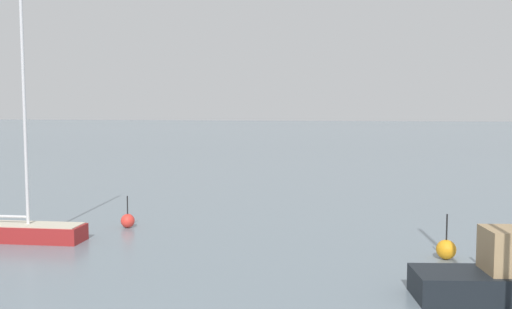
% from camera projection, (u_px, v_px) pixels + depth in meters
% --- Properties ---
extents(sailboat_2, '(5.94, 1.95, 11.47)m').
position_uv_depth(sailboat_2, '(19.00, 228.00, 24.00)').
color(sailboat_2, maroon).
rests_on(sailboat_2, ground_plane).
extents(channel_buoy_0, '(0.76, 0.76, 1.76)m').
position_uv_depth(channel_buoy_0, '(446.00, 249.00, 21.01)').
color(channel_buoy_0, orange).
rests_on(channel_buoy_0, ground_plane).
extents(channel_buoy_2, '(0.68, 0.68, 1.57)m').
position_uv_depth(channel_buoy_2, '(128.00, 221.00, 26.70)').
color(channel_buoy_2, red).
rests_on(channel_buoy_2, ground_plane).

